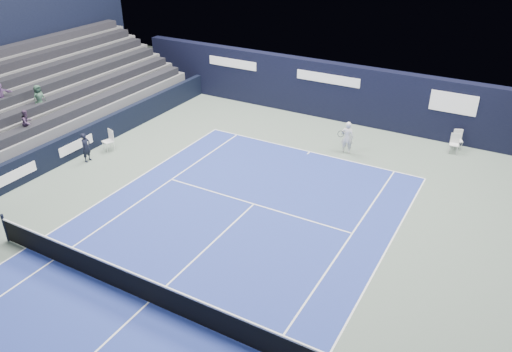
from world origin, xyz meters
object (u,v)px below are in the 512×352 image
Objects in this scene: folding_chair_back_a at (458,136)px; tennis_net at (147,289)px; folding_chair_back_b at (455,142)px; line_judge_chair at (109,139)px; tennis_player at (347,137)px.

folding_chair_back_a is 16.93m from tennis_net.
folding_chair_back_b is 0.07× the size of tennis_net.
tennis_net is (-6.04, -15.81, -0.13)m from folding_chair_back_a.
tennis_net is at bearing -24.31° from line_judge_chair.
tennis_net is 12.77m from tennis_player.
folding_chair_back_a is at bearing 34.83° from tennis_player.
tennis_player is at bearing -158.04° from folding_chair_back_b.
tennis_net reaches higher than line_judge_chair.
tennis_player is at bearing 83.10° from tennis_net.
folding_chair_back_b is 0.91× the size of line_judge_chair.
folding_chair_back_a is at bearing 79.54° from folding_chair_back_b.
tennis_player reaches higher than tennis_net.
folding_chair_back_b is at bearing 44.84° from line_judge_chair.
tennis_net is (-6.01, -15.21, -0.03)m from folding_chair_back_b.
line_judge_chair is at bearing -151.99° from tennis_player.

